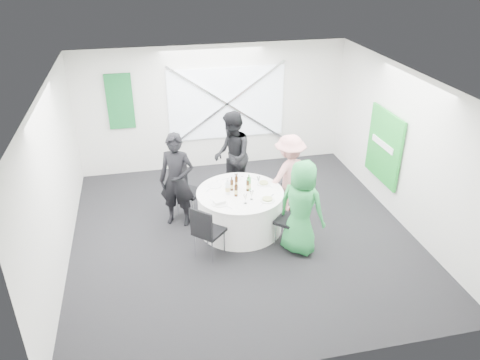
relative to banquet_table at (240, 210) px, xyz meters
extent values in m
plane|color=black|center=(0.00, -0.20, -0.38)|extent=(6.00, 6.00, 0.00)
plane|color=white|center=(0.00, -0.20, 2.42)|extent=(6.00, 6.00, 0.00)
plane|color=silver|center=(0.00, 2.80, 1.02)|extent=(6.00, 0.00, 6.00)
plane|color=silver|center=(0.00, -3.20, 1.02)|extent=(6.00, 0.00, 6.00)
plane|color=silver|center=(-3.00, -0.20, 1.02)|extent=(0.00, 6.00, 6.00)
plane|color=silver|center=(3.00, -0.20, 1.02)|extent=(0.00, 6.00, 6.00)
cube|color=silver|center=(0.30, 2.76, 1.12)|extent=(2.60, 0.03, 1.60)
cube|color=silver|center=(0.30, 2.72, 1.12)|extent=(2.63, 0.05, 1.84)
cube|color=silver|center=(0.30, 2.72, 1.12)|extent=(2.63, 0.05, 1.84)
cube|color=#125D2C|center=(-2.00, 2.75, 1.32)|extent=(0.55, 0.04, 1.20)
cube|color=green|center=(2.94, 0.40, 0.82)|extent=(0.05, 1.20, 1.40)
cylinder|color=white|center=(0.00, 0.00, -0.01)|extent=(1.52, 1.52, 0.74)
cylinder|color=white|center=(0.00, 0.00, 0.37)|extent=(1.56, 1.56, 0.02)
cube|color=black|center=(0.15, 1.05, 0.03)|extent=(0.44, 0.44, 0.05)
cube|color=black|center=(0.17, 1.23, 0.26)|extent=(0.37, 0.09, 0.41)
cylinder|color=silver|center=(0.33, 1.19, -0.18)|extent=(0.02, 0.02, 0.40)
cylinder|color=silver|center=(0.02, 1.23, -0.18)|extent=(0.02, 0.02, 0.40)
cylinder|color=silver|center=(0.28, 0.88, -0.18)|extent=(0.02, 0.02, 0.40)
cylinder|color=silver|center=(-0.03, 0.92, -0.18)|extent=(0.02, 0.02, 0.40)
cube|color=black|center=(-0.82, 0.71, 0.08)|extent=(0.61, 0.61, 0.05)
cube|color=black|center=(-0.98, 0.85, 0.34)|extent=(0.30, 0.34, 0.47)
cylinder|color=silver|center=(-0.84, 0.96, -0.16)|extent=(0.02, 0.02, 0.44)
cylinder|color=silver|center=(-1.07, 0.70, -0.16)|extent=(0.02, 0.02, 0.44)
cylinder|color=silver|center=(-0.57, 0.73, -0.16)|extent=(0.02, 0.02, 0.44)
cylinder|color=silver|center=(-0.80, 0.47, -0.16)|extent=(0.02, 0.02, 0.44)
cube|color=black|center=(0.94, 0.41, 0.08)|extent=(0.56, 0.56, 0.05)
cube|color=black|center=(1.13, 0.49, 0.33)|extent=(0.20, 0.39, 0.46)
cylinder|color=silver|center=(1.17, 0.32, -0.16)|extent=(0.02, 0.02, 0.44)
cylinder|color=silver|center=(1.03, 0.64, -0.16)|extent=(0.02, 0.02, 0.44)
cylinder|color=silver|center=(0.86, 0.19, -0.16)|extent=(0.02, 0.02, 0.44)
cylinder|color=silver|center=(0.72, 0.50, -0.16)|extent=(0.02, 0.02, 0.44)
cube|color=black|center=(0.73, -0.68, 0.10)|extent=(0.63, 0.63, 0.05)
cube|color=black|center=(0.89, -0.83, 0.37)|extent=(0.32, 0.34, 0.48)
cylinder|color=silver|center=(0.74, -0.94, -0.15)|extent=(0.02, 0.02, 0.46)
cylinder|color=silver|center=(0.99, -0.67, -0.15)|extent=(0.02, 0.02, 0.46)
cylinder|color=silver|center=(0.47, -0.69, -0.15)|extent=(0.02, 0.02, 0.46)
cylinder|color=silver|center=(0.72, -0.42, -0.15)|extent=(0.02, 0.02, 0.46)
cube|color=black|center=(-0.67, -0.69, 0.09)|extent=(0.62, 0.62, 0.05)
cube|color=black|center=(-0.82, -0.84, 0.35)|extent=(0.33, 0.32, 0.47)
cylinder|color=silver|center=(-0.92, -0.70, -0.16)|extent=(0.02, 0.02, 0.45)
cylinder|color=silver|center=(-0.67, -0.94, -0.16)|extent=(0.02, 0.02, 0.45)
cylinder|color=silver|center=(-0.68, -0.44, -0.16)|extent=(0.02, 0.02, 0.45)
cylinder|color=silver|center=(-0.42, -0.69, -0.16)|extent=(0.02, 0.02, 0.45)
imported|color=black|center=(-1.07, 0.44, 0.51)|extent=(0.76, 0.64, 1.78)
imported|color=black|center=(0.11, 1.22, 0.53)|extent=(0.56, 0.92, 1.82)
imported|color=pink|center=(1.04, 0.39, 0.42)|extent=(1.13, 0.81, 1.60)
imported|color=#278F43|center=(0.84, -0.87, 0.45)|extent=(0.95, 0.95, 1.67)
cylinder|color=white|center=(0.02, 0.53, 0.39)|extent=(0.25, 0.25, 0.01)
cylinder|color=white|center=(-0.40, 0.33, 0.39)|extent=(0.25, 0.25, 0.01)
cylinder|color=white|center=(0.49, 0.20, 0.39)|extent=(0.25, 0.25, 0.01)
cylinder|color=#8AA056|center=(0.49, 0.20, 0.41)|extent=(0.16, 0.16, 0.02)
cylinder|color=white|center=(0.40, -0.39, 0.39)|extent=(0.26, 0.26, 0.01)
cylinder|color=#8AA056|center=(0.40, -0.39, 0.41)|extent=(0.17, 0.17, 0.02)
cylinder|color=white|center=(-0.43, -0.33, 0.39)|extent=(0.28, 0.28, 0.01)
cube|color=white|center=(-0.43, -0.34, 0.42)|extent=(0.22, 0.17, 0.05)
cylinder|color=#391E0A|center=(-0.13, 0.10, 0.48)|extent=(0.06, 0.06, 0.20)
cylinder|color=#391E0A|center=(-0.13, 0.10, 0.61)|extent=(0.02, 0.02, 0.06)
cylinder|color=tan|center=(-0.13, 0.10, 0.46)|extent=(0.06, 0.06, 0.07)
cylinder|color=#391E0A|center=(-0.03, 0.18, 0.49)|extent=(0.06, 0.06, 0.21)
cylinder|color=#391E0A|center=(-0.03, 0.18, 0.62)|extent=(0.02, 0.02, 0.06)
cylinder|color=tan|center=(-0.03, 0.18, 0.46)|extent=(0.06, 0.06, 0.07)
cylinder|color=#391E0A|center=(0.15, 0.02, 0.48)|extent=(0.06, 0.06, 0.21)
cylinder|color=#391E0A|center=(0.15, 0.02, 0.62)|extent=(0.02, 0.02, 0.06)
cylinder|color=tan|center=(0.15, 0.02, 0.46)|extent=(0.06, 0.06, 0.07)
cylinder|color=#391E0A|center=(-0.10, -0.13, 0.49)|extent=(0.06, 0.06, 0.21)
cylinder|color=#391E0A|center=(-0.10, -0.13, 0.62)|extent=(0.02, 0.02, 0.06)
cylinder|color=tan|center=(-0.10, -0.13, 0.46)|extent=(0.06, 0.06, 0.07)
cylinder|color=green|center=(0.17, 0.03, 0.50)|extent=(0.08, 0.08, 0.25)
cylinder|color=green|center=(0.17, 0.03, 0.66)|extent=(0.03, 0.03, 0.06)
cylinder|color=tan|center=(0.17, 0.03, 0.48)|extent=(0.08, 0.08, 0.09)
cylinder|color=white|center=(-0.23, -0.02, 0.49)|extent=(0.08, 0.08, 0.23)
cylinder|color=white|center=(-0.23, -0.02, 0.64)|extent=(0.03, 0.03, 0.06)
cylinder|color=tan|center=(-0.23, -0.02, 0.47)|extent=(0.08, 0.08, 0.08)
cylinder|color=white|center=(0.14, -0.31, 0.38)|extent=(0.06, 0.06, 0.00)
cylinder|color=white|center=(0.14, -0.31, 0.43)|extent=(0.01, 0.01, 0.10)
cone|color=white|center=(0.14, -0.31, 0.51)|extent=(0.07, 0.07, 0.08)
cylinder|color=white|center=(0.00, -0.41, 0.38)|extent=(0.06, 0.06, 0.00)
cylinder|color=white|center=(0.00, -0.41, 0.43)|extent=(0.01, 0.01, 0.10)
cone|color=white|center=(0.00, -0.41, 0.51)|extent=(0.07, 0.07, 0.08)
cylinder|color=white|center=(0.01, 0.39, 0.38)|extent=(0.06, 0.06, 0.00)
cylinder|color=white|center=(0.01, 0.39, 0.43)|extent=(0.01, 0.01, 0.10)
cone|color=white|center=(0.01, 0.39, 0.51)|extent=(0.07, 0.07, 0.08)
cylinder|color=white|center=(0.39, 0.19, 0.38)|extent=(0.06, 0.06, 0.00)
cylinder|color=white|center=(0.39, 0.19, 0.43)|extent=(0.01, 0.01, 0.10)
cone|color=white|center=(0.39, 0.19, 0.51)|extent=(0.07, 0.07, 0.08)
cube|color=silver|center=(-0.35, 0.46, 0.38)|extent=(0.10, 0.13, 0.01)
cube|color=silver|center=(-0.55, 0.18, 0.38)|extent=(0.10, 0.13, 0.01)
cube|color=silver|center=(0.11, 0.56, 0.38)|extent=(0.15, 0.03, 0.01)
cube|color=silver|center=(-0.17, 0.55, 0.38)|extent=(0.15, 0.02, 0.01)
cube|color=silver|center=(0.57, 0.10, 0.38)|extent=(0.08, 0.14, 0.01)
cube|color=silver|center=(0.37, 0.44, 0.38)|extent=(0.09, 0.13, 0.01)
cube|color=silver|center=(0.28, -0.50, 0.38)|extent=(0.11, 0.12, 0.01)
cube|color=silver|center=(0.51, -0.26, 0.38)|extent=(0.12, 0.12, 0.01)
cube|color=silver|center=(-0.54, -0.20, 0.38)|extent=(0.10, 0.13, 0.01)
cube|color=silver|center=(-0.30, -0.49, 0.38)|extent=(0.11, 0.12, 0.01)
camera|label=1|loc=(-1.56, -7.12, 4.40)|focal=35.00mm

